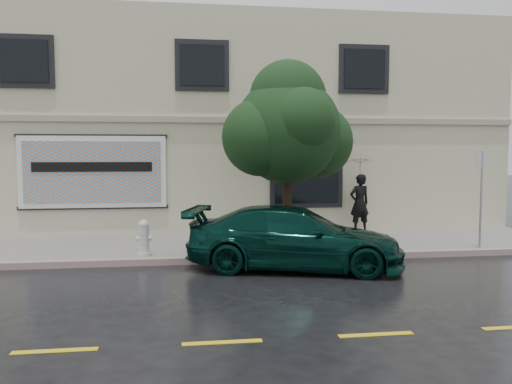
{
  "coord_description": "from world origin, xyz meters",
  "views": [
    {
      "loc": [
        -0.44,
        -10.15,
        2.59
      ],
      "look_at": [
        1.24,
        2.2,
        1.62
      ],
      "focal_mm": 35.0,
      "sensor_mm": 36.0,
      "label": 1
    }
  ],
  "objects": [
    {
      "name": "ground",
      "position": [
        0.0,
        0.0,
        0.0
      ],
      "size": [
        90.0,
        90.0,
        0.0
      ],
      "primitive_type": "plane",
      "color": "black",
      "rests_on": "ground"
    },
    {
      "name": "sidewalk",
      "position": [
        0.0,
        3.25,
        0.07
      ],
      "size": [
        20.0,
        3.5,
        0.15
      ],
      "primitive_type": "cube",
      "color": "gray",
      "rests_on": "ground"
    },
    {
      "name": "curb",
      "position": [
        0.0,
        1.5,
        0.07
      ],
      "size": [
        20.0,
        0.18,
        0.16
      ],
      "primitive_type": "cube",
      "color": "gray",
      "rests_on": "ground"
    },
    {
      "name": "road_marking",
      "position": [
        0.0,
        -3.5,
        0.01
      ],
      "size": [
        19.0,
        0.12,
        0.01
      ],
      "primitive_type": "cube",
      "color": "gold",
      "rests_on": "ground"
    },
    {
      "name": "building",
      "position": [
        0.0,
        9.0,
        3.5
      ],
      "size": [
        20.0,
        8.12,
        7.0
      ],
      "color": "beige",
      "rests_on": "ground"
    },
    {
      "name": "billboard",
      "position": [
        -3.2,
        4.92,
        2.05
      ],
      "size": [
        4.3,
        0.16,
        2.2
      ],
      "color": "white",
      "rests_on": "ground"
    },
    {
      "name": "car",
      "position": [
        1.92,
        0.73,
        0.7
      ],
      "size": [
        5.19,
        3.28,
        1.4
      ],
      "primitive_type": "imported",
      "rotation": [
        0.0,
        0.0,
        1.31
      ],
      "color": "black",
      "rests_on": "ground"
    },
    {
      "name": "pedestrian",
      "position": [
        4.8,
        4.6,
        1.05
      ],
      "size": [
        0.73,
        0.55,
        1.81
      ],
      "primitive_type": "imported",
      "rotation": [
        0.0,
        0.0,
        3.34
      ],
      "color": "black",
      "rests_on": "sidewalk"
    },
    {
      "name": "umbrella",
      "position": [
        4.8,
        4.6,
        2.29
      ],
      "size": [
        1.17,
        1.17,
        0.66
      ],
      "primitive_type": "imported",
      "rotation": [
        0.0,
        0.0,
        -0.4
      ],
      "color": "black",
      "rests_on": "pedestrian"
    },
    {
      "name": "street_tree",
      "position": [
        2.08,
        2.39,
        3.16
      ],
      "size": [
        2.72,
        2.72,
        4.38
      ],
      "color": "black",
      "rests_on": "sidewalk"
    },
    {
      "name": "fire_hydrant",
      "position": [
        -1.5,
        1.83,
        0.57
      ],
      "size": [
        0.36,
        0.34,
        0.87
      ],
      "rotation": [
        0.0,
        0.0,
        -0.17
      ],
      "color": "silver",
      "rests_on": "sidewalk"
    },
    {
      "name": "sign_pole",
      "position": [
        7.01,
        1.7,
        1.66
      ],
      "size": [
        0.31,
        0.05,
        2.51
      ],
      "rotation": [
        0.0,
        0.0,
        -0.1
      ],
      "color": "#96999E",
      "rests_on": "sidewalk"
    }
  ]
}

